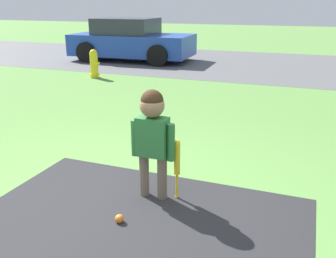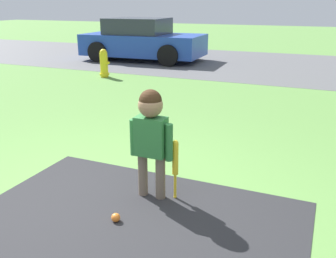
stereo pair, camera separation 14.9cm
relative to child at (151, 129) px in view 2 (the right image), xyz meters
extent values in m
plane|color=#5B8C42|center=(-0.42, -0.51, -0.69)|extent=(60.00, 60.00, 0.00)
cube|color=#59595B|center=(-0.42, 8.68, -0.69)|extent=(40.00, 6.00, 0.01)
cylinder|color=#6B5B4C|center=(-0.09, 0.00, -0.48)|extent=(0.09, 0.09, 0.44)
cylinder|color=#6B5B4C|center=(0.09, 0.00, -0.48)|extent=(0.09, 0.09, 0.44)
cube|color=#2D7238|center=(0.00, 0.00, -0.07)|extent=(0.29, 0.17, 0.37)
cylinder|color=#2D7238|center=(-0.18, 0.00, -0.10)|extent=(0.07, 0.07, 0.35)
cylinder|color=#2D7238|center=(0.18, 0.00, -0.10)|extent=(0.07, 0.07, 0.35)
sphere|color=#997051|center=(0.00, 0.00, 0.23)|extent=(0.23, 0.23, 0.23)
sphere|color=#382314|center=(0.00, 0.00, 0.27)|extent=(0.21, 0.21, 0.21)
sphere|color=yellow|center=(0.22, 0.05, -0.68)|extent=(0.03, 0.03, 0.03)
cylinder|color=yellow|center=(0.22, 0.05, -0.56)|extent=(0.03, 0.03, 0.26)
cylinder|color=yellow|center=(0.22, 0.05, -0.28)|extent=(0.06, 0.06, 0.32)
sphere|color=yellow|center=(0.22, 0.05, -0.12)|extent=(0.06, 0.06, 0.06)
sphere|color=orange|center=(-0.09, -0.53, -0.65)|extent=(0.08, 0.08, 0.08)
cylinder|color=yellow|center=(-3.78, 5.09, -0.39)|extent=(0.20, 0.20, 0.61)
sphere|color=yellow|center=(-3.78, 5.09, -0.08)|extent=(0.19, 0.19, 0.19)
cylinder|color=yellow|center=(-3.78, 5.09, -0.62)|extent=(0.24, 0.24, 0.05)
cylinder|color=yellow|center=(-3.67, 5.09, -0.33)|extent=(0.09, 0.07, 0.07)
cube|color=#2347AD|center=(-4.18, 8.08, -0.19)|extent=(3.90, 1.93, 0.66)
cube|color=#2D333D|center=(-4.37, 8.08, 0.39)|extent=(1.90, 1.63, 0.49)
cylinder|color=black|center=(-3.03, 9.03, -0.38)|extent=(0.64, 0.21, 0.63)
cylinder|color=black|center=(-2.96, 7.24, -0.38)|extent=(0.64, 0.21, 0.63)
cylinder|color=black|center=(-5.40, 8.92, -0.38)|extent=(0.64, 0.21, 0.63)
cylinder|color=black|center=(-5.33, 7.14, -0.38)|extent=(0.64, 0.21, 0.63)
camera|label=1|loc=(1.30, -2.99, 1.11)|focal=40.00mm
camera|label=2|loc=(1.44, -2.94, 1.11)|focal=40.00mm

